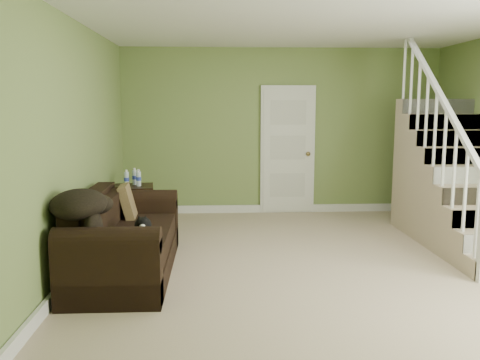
{
  "coord_description": "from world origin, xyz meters",
  "views": [
    {
      "loc": [
        -1.06,
        -5.28,
        1.73
      ],
      "look_at": [
        -0.78,
        0.34,
        0.89
      ],
      "focal_mm": 38.0,
      "sensor_mm": 36.0,
      "label": 1
    }
  ],
  "objects": [
    {
      "name": "wall_front",
      "position": [
        0.0,
        -2.75,
        1.3
      ],
      "size": [
        5.0,
        0.04,
        2.6
      ],
      "primitive_type": "cube",
      "color": "#77904D",
      "rests_on": "floor"
    },
    {
      "name": "wall_back",
      "position": [
        0.0,
        2.75,
        1.3
      ],
      "size": [
        5.0,
        0.04,
        2.6
      ],
      "primitive_type": "cube",
      "color": "#77904D",
      "rests_on": "floor"
    },
    {
      "name": "wall_left",
      "position": [
        -2.5,
        0.0,
        1.3
      ],
      "size": [
        0.04,
        5.5,
        2.6
      ],
      "primitive_type": "cube",
      "color": "#77904D",
      "rests_on": "floor"
    },
    {
      "name": "floor",
      "position": [
        0.0,
        0.0,
        0.0
      ],
      "size": [
        5.0,
        5.5,
        0.01
      ],
      "primitive_type": "cube",
      "color": "tan",
      "rests_on": "ground"
    },
    {
      "name": "staircase",
      "position": [
        1.99,
        0.97,
        0.64
      ],
      "size": [
        1.0,
        2.51,
        2.82
      ],
      "color": "tan",
      "rests_on": "floor"
    },
    {
      "name": "baseboard_back",
      "position": [
        0.0,
        2.72,
        0.06
      ],
      "size": [
        5.0,
        0.04,
        0.12
      ],
      "primitive_type": "cube",
      "color": "white",
      "rests_on": "floor"
    },
    {
      "name": "side_table",
      "position": [
        -2.17,
        1.63,
        0.32
      ],
      "size": [
        0.58,
        0.58,
        0.86
      ],
      "rotation": [
        0.0,
        0.0,
        0.13
      ],
      "color": "black",
      "rests_on": "floor"
    },
    {
      "name": "throw_blanket",
      "position": [
        -2.26,
        -0.81,
        0.86
      ],
      "size": [
        0.58,
        0.7,
        0.26
      ],
      "primitive_type": "ellipsoid",
      "rotation": [
        0.0,
        0.0,
        -0.17
      ],
      "color": "black",
      "rests_on": "sofa"
    },
    {
      "name": "sofa",
      "position": [
        -2.02,
        -0.15,
        0.32
      ],
      "size": [
        0.9,
        2.09,
        0.83
      ],
      "color": "black",
      "rests_on": "floor"
    },
    {
      "name": "banana",
      "position": [
        -1.8,
        -0.4,
        0.48
      ],
      "size": [
        0.19,
        0.19,
        0.06
      ],
      "primitive_type": "ellipsoid",
      "rotation": [
        0.0,
        0.0,
        0.8
      ],
      "color": "yellow",
      "rests_on": "sofa"
    },
    {
      "name": "door",
      "position": [
        0.1,
        2.71,
        1.01
      ],
      "size": [
        0.86,
        0.12,
        2.02
      ],
      "color": "white",
      "rests_on": "floor"
    },
    {
      "name": "cat",
      "position": [
        -1.78,
        -0.29,
        0.53
      ],
      "size": [
        0.24,
        0.45,
        0.22
      ],
      "rotation": [
        0.0,
        0.0,
        0.11
      ],
      "color": "black",
      "rests_on": "sofa"
    },
    {
      "name": "ceiling",
      "position": [
        0.0,
        0.0,
        2.6
      ],
      "size": [
        5.0,
        5.5,
        0.01
      ],
      "primitive_type": "cube",
      "color": "white",
      "rests_on": "wall_back"
    },
    {
      "name": "baseboard_left",
      "position": [
        -2.47,
        0.0,
        0.06
      ],
      "size": [
        0.04,
        5.5,
        0.12
      ],
      "primitive_type": "cube",
      "color": "white",
      "rests_on": "floor"
    },
    {
      "name": "throw_pillow",
      "position": [
        -2.06,
        0.47,
        0.63
      ],
      "size": [
        0.21,
        0.4,
        0.4
      ],
      "primitive_type": "cube",
      "rotation": [
        0.0,
        -0.24,
        0.06
      ],
      "color": "#44301B",
      "rests_on": "sofa"
    }
  ]
}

